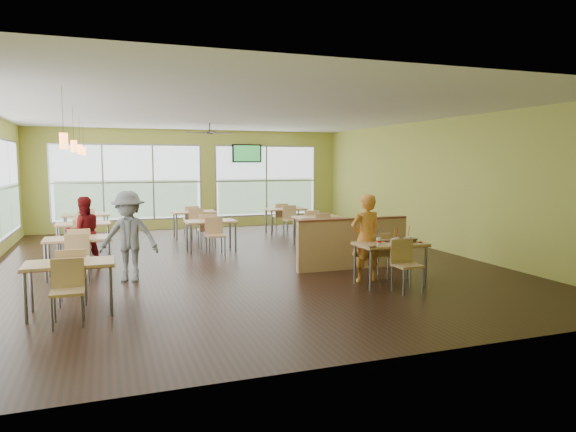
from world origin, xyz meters
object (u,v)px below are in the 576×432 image
at_px(food_basket, 410,240).
at_px(man_plaid, 366,238).
at_px(half_wall_divider, 353,243).
at_px(main_table, 390,250).

bearing_deg(food_basket, man_plaid, 153.50).
xyz_separation_m(man_plaid, food_basket, (0.70, -0.35, -0.01)).
relative_size(half_wall_divider, man_plaid, 1.51).
bearing_deg(main_table, half_wall_divider, 90.00).
bearing_deg(man_plaid, food_basket, 152.53).
xyz_separation_m(half_wall_divider, food_basket, (0.40, -1.44, 0.26)).
distance_m(main_table, food_basket, 0.43).
height_order(main_table, man_plaid, man_plaid).
xyz_separation_m(main_table, man_plaid, (-0.29, 0.36, 0.17)).
bearing_deg(half_wall_divider, main_table, -90.00).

